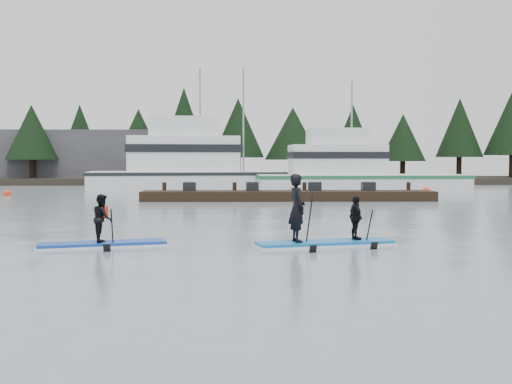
{
  "coord_description": "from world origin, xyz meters",
  "views": [
    {
      "loc": [
        -0.89,
        -18.0,
        2.36
      ],
      "look_at": [
        0.0,
        6.0,
        1.1
      ],
      "focal_mm": 45.0,
      "sensor_mm": 36.0,
      "label": 1
    }
  ],
  "objects_px": {
    "fishing_boat_medium": "(355,182)",
    "floating_dock": "(288,196)",
    "paddleboard_duo": "(319,223)",
    "fishing_boat_large": "(205,179)",
    "paddleboard_solo": "(102,230)"
  },
  "relations": [
    {
      "from": "fishing_boat_medium",
      "to": "paddleboard_duo",
      "type": "xyz_separation_m",
      "value": [
        -6.63,
        -29.22,
        -0.01
      ]
    },
    {
      "from": "floating_dock",
      "to": "paddleboard_duo",
      "type": "relative_size",
      "value": 4.23
    },
    {
      "from": "fishing_boat_medium",
      "to": "floating_dock",
      "type": "relative_size",
      "value": 0.94
    },
    {
      "from": "paddleboard_solo",
      "to": "paddleboard_duo",
      "type": "distance_m",
      "value": 5.82
    },
    {
      "from": "paddleboard_duo",
      "to": "fishing_boat_large",
      "type": "bearing_deg",
      "value": 84.53
    },
    {
      "from": "fishing_boat_medium",
      "to": "floating_dock",
      "type": "bearing_deg",
      "value": -121.47
    },
    {
      "from": "fishing_boat_large",
      "to": "floating_dock",
      "type": "distance_m",
      "value": 14.83
    },
    {
      "from": "paddleboard_solo",
      "to": "paddleboard_duo",
      "type": "bearing_deg",
      "value": -15.26
    },
    {
      "from": "paddleboard_solo",
      "to": "fishing_boat_large",
      "type": "bearing_deg",
      "value": 73.44
    },
    {
      "from": "paddleboard_solo",
      "to": "paddleboard_duo",
      "type": "xyz_separation_m",
      "value": [
        5.82,
        -0.11,
        0.18
      ]
    },
    {
      "from": "fishing_boat_large",
      "to": "paddleboard_duo",
      "type": "distance_m",
      "value": 32.79
    },
    {
      "from": "fishing_boat_large",
      "to": "paddleboard_solo",
      "type": "height_order",
      "value": "fishing_boat_large"
    },
    {
      "from": "fishing_boat_medium",
      "to": "paddleboard_duo",
      "type": "distance_m",
      "value": 29.97
    },
    {
      "from": "fishing_boat_medium",
      "to": "paddleboard_solo",
      "type": "height_order",
      "value": "fishing_boat_medium"
    },
    {
      "from": "floating_dock",
      "to": "paddleboard_duo",
      "type": "xyz_separation_m",
      "value": [
        -0.78,
        -18.63,
        0.35
      ]
    }
  ]
}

